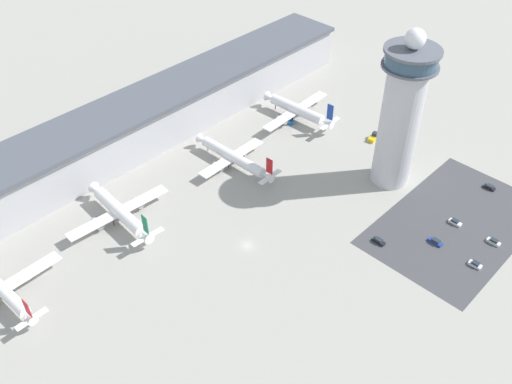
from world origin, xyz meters
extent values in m
plane|color=#9E9B93|center=(0.00, 0.00, 0.00)|extent=(1000.00, 1000.00, 0.00)
cube|color=#B2B2B7|center=(0.00, 70.00, 8.65)|extent=(232.67, 22.00, 17.29)
cube|color=#4C515B|center=(0.00, 70.00, 18.09)|extent=(232.67, 25.00, 1.60)
cylinder|color=#BCBCC1|center=(60.58, -13.19, 22.66)|extent=(13.56, 13.56, 45.32)
cylinder|color=#565B66|center=(60.58, -13.19, 45.72)|extent=(18.45, 18.45, 0.80)
cylinder|color=#334C60|center=(60.58, -13.19, 48.35)|extent=(16.97, 16.97, 4.47)
cylinder|color=#565B66|center=(60.58, -13.19, 51.09)|extent=(18.45, 18.45, 1.00)
sphere|color=white|center=(60.58, -13.19, 54.89)|extent=(6.61, 6.61, 6.61)
cube|color=#424247|center=(55.89, -42.99, 0.00)|extent=(64.00, 40.00, 0.01)
cylinder|color=white|center=(-64.49, 35.36, 4.21)|extent=(4.21, 25.53, 3.44)
cone|color=white|center=(-64.04, 20.59, 4.21)|extent=(3.22, 4.22, 3.10)
cube|color=white|center=(-64.51, 35.87, 3.61)|extent=(37.53, 5.54, 0.44)
cylinder|color=#A8A8B2|center=(-56.68, 37.11, 2.57)|extent=(2.01, 3.84, 1.89)
cube|color=red|center=(-64.02, 19.76, 8.69)|extent=(0.39, 2.81, 5.51)
cube|color=white|center=(-64.00, 19.36, 4.56)|extent=(9.69, 2.29, 0.24)
cylinder|color=black|center=(-62.07, 35.15, 1.25)|extent=(0.28, 0.28, 2.49)
cylinder|color=white|center=(-21.32, 38.72, 4.45)|extent=(5.89, 26.30, 4.16)
cone|color=white|center=(-20.32, 53.59, 4.45)|extent=(4.40, 4.01, 4.16)
cone|color=white|center=(-22.36, 23.22, 4.45)|extent=(4.07, 5.23, 3.74)
cube|color=white|center=(-21.29, 39.24, 3.73)|extent=(37.63, 6.89, 0.44)
cylinder|color=#A8A8B2|center=(-29.06, 40.76, 2.47)|extent=(2.59, 4.72, 2.29)
cylinder|color=#A8A8B2|center=(-13.38, 39.71, 2.47)|extent=(2.59, 4.72, 2.29)
cube|color=#14704C|center=(-22.43, 22.22, 9.86)|extent=(0.49, 2.81, 6.65)
cube|color=white|center=(-22.46, 21.83, 4.87)|extent=(11.75, 2.77, 0.24)
cylinder|color=black|center=(-20.53, 50.53, 1.19)|extent=(0.28, 0.28, 2.37)
cylinder|color=black|center=(-18.44, 38.25, 1.19)|extent=(0.28, 0.28, 2.37)
cylinder|color=black|center=(-24.25, 38.64, 1.19)|extent=(0.28, 0.28, 2.37)
cylinder|color=white|center=(26.55, 33.85, 3.94)|extent=(4.59, 30.04, 3.84)
cone|color=white|center=(26.13, 50.55, 3.94)|extent=(3.92, 3.55, 3.84)
cone|color=white|center=(26.98, 16.57, 3.94)|extent=(3.57, 4.69, 3.45)
cube|color=white|center=(26.53, 34.44, 3.27)|extent=(30.77, 5.17, 0.44)
cylinder|color=#A8A8B2|center=(20.07, 35.28, 2.11)|extent=(2.22, 4.27, 2.11)
cylinder|color=#A8A8B2|center=(32.95, 35.61, 2.11)|extent=(2.22, 4.27, 2.11)
cube|color=red|center=(27.01, 15.65, 8.93)|extent=(0.37, 2.81, 6.14)
cube|color=white|center=(27.02, 15.25, 4.33)|extent=(10.79, 2.27, 0.24)
cylinder|color=black|center=(26.20, 47.62, 1.01)|extent=(0.28, 0.28, 2.02)
cylinder|color=black|center=(29.24, 33.71, 1.01)|extent=(0.28, 0.28, 2.02)
cylinder|color=black|center=(23.87, 33.58, 1.01)|extent=(0.28, 0.28, 2.02)
cylinder|color=white|center=(67.50, 37.60, 4.74)|extent=(5.34, 25.89, 4.21)
cone|color=white|center=(66.84, 52.34, 4.74)|extent=(4.37, 3.97, 4.21)
cone|color=white|center=(68.18, 22.23, 4.74)|extent=(4.01, 5.21, 3.79)
cube|color=white|center=(67.47, 38.11, 4.01)|extent=(38.61, 6.10, 0.44)
cylinder|color=#A8A8B2|center=(59.36, 38.76, 2.73)|extent=(2.52, 4.72, 2.31)
cylinder|color=#A8A8B2|center=(75.50, 39.47, 2.73)|extent=(2.52, 4.72, 2.31)
cube|color=navy|center=(68.22, 21.22, 10.21)|extent=(0.42, 2.81, 6.73)
cube|color=white|center=(68.24, 20.82, 5.16)|extent=(11.85, 2.52, 0.24)
cylinder|color=black|center=(66.98, 49.25, 1.32)|extent=(0.28, 0.28, 2.64)
cylinder|color=black|center=(70.45, 37.45, 1.32)|extent=(0.28, 0.28, 2.64)
cylinder|color=black|center=(64.57, 37.19, 1.32)|extent=(0.28, 0.28, 2.64)
cube|color=black|center=(64.17, 38.13, 0.06)|extent=(4.94, 4.89, 0.12)
cube|color=#195699|center=(64.17, 38.13, 0.80)|extent=(5.66, 5.59, 1.60)
cube|color=#232D38|center=(64.58, 38.52, 2.25)|extent=(2.61, 2.61, 1.31)
cube|color=black|center=(77.94, 5.47, 0.06)|extent=(5.56, 2.99, 0.12)
cube|color=gold|center=(77.94, 5.47, 0.77)|extent=(6.58, 3.21, 1.55)
cube|color=#232D38|center=(78.57, 5.54, 2.18)|extent=(2.14, 2.41, 1.26)
cube|color=black|center=(43.02, -42.88, 0.06)|extent=(1.87, 3.95, 0.12)
cube|color=navy|center=(43.02, -42.88, 0.42)|extent=(1.97, 4.70, 0.85)
cube|color=#232D38|center=(43.01, -43.00, 1.19)|extent=(1.68, 2.60, 0.69)
cube|color=black|center=(56.06, -56.36, 0.06)|extent=(1.69, 3.68, 0.12)
cube|color=silver|center=(56.06, -56.36, 0.43)|extent=(1.77, 4.38, 0.86)
cube|color=#232D38|center=(56.06, -56.47, 1.21)|extent=(1.54, 2.41, 0.70)
cube|color=black|center=(42.79, -56.86, 0.06)|extent=(1.86, 3.44, 0.12)
cube|color=silver|center=(42.79, -56.86, 0.41)|extent=(1.95, 4.10, 0.83)
cube|color=#232D38|center=(42.79, -56.96, 1.17)|extent=(1.69, 2.26, 0.68)
cube|color=black|center=(30.47, -29.60, 0.06)|extent=(1.73, 3.63, 0.12)
cube|color=black|center=(30.47, -29.60, 0.42)|extent=(1.82, 4.32, 0.85)
cube|color=#232D38|center=(30.47, -29.49, 1.19)|extent=(1.56, 2.39, 0.69)
cube|color=black|center=(55.70, -42.86, 0.06)|extent=(1.69, 3.63, 0.12)
cube|color=silver|center=(55.70, -42.86, 0.43)|extent=(1.76, 4.32, 0.86)
cube|color=#232D38|center=(55.70, -42.75, 1.21)|extent=(1.55, 2.38, 0.70)
cube|color=black|center=(81.02, -42.42, 0.06)|extent=(1.82, 3.52, 0.12)
cube|color=black|center=(81.02, -42.42, 0.40)|extent=(1.91, 4.19, 0.80)
cube|color=#232D38|center=(81.02, -42.52, 1.13)|extent=(1.65, 2.32, 0.66)
camera|label=1|loc=(-90.90, -91.86, 130.92)|focal=40.00mm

